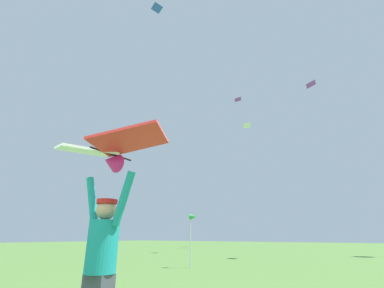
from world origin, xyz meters
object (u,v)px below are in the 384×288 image
kite_flyer_person (101,262)px  distant_kite_purple_high_right (310,84)px  marker_flag (193,221)px  distant_kite_blue_overhead_distant (157,8)px  held_stunt_kite (108,150)px  distant_kite_purple_low_left (238,99)px  distant_kite_white_mid_right (247,125)px

kite_flyer_person → distant_kite_purple_high_right: (0.19, 16.06, 10.43)m
distant_kite_purple_high_right → marker_flag: 13.47m
kite_flyer_person → distant_kite_blue_overhead_distant: bearing=132.6°
held_stunt_kite → distant_kite_blue_overhead_distant: bearing=132.3°
distant_kite_blue_overhead_distant → marker_flag: size_ratio=0.41×
held_stunt_kite → distant_kite_purple_low_left: bearing=109.2°
distant_kite_white_mid_right → marker_flag: (5.46, -19.97, -12.81)m
distant_kite_purple_high_right → marker_flag: (-4.22, -8.53, -9.54)m
kite_flyer_person → distant_kite_white_mid_right: (-9.48, 27.50, 13.70)m
distant_kite_white_mid_right → distant_kite_purple_high_right: bearing=-49.8°
distant_kite_purple_low_left → distant_kite_white_mid_right: size_ratio=0.78×
held_stunt_kite → marker_flag: size_ratio=0.84×
distant_kite_blue_overhead_distant → held_stunt_kite: bearing=-47.7°
distant_kite_blue_overhead_distant → marker_flag: 15.24m
distant_kite_blue_overhead_distant → distant_kite_white_mid_right: bearing=95.2°
held_stunt_kite → distant_kite_blue_overhead_distant: 18.40m
held_stunt_kite → distant_kite_purple_high_right: 18.55m
distant_kite_purple_high_right → held_stunt_kite: bearing=-90.7°
kite_flyer_person → distant_kite_white_mid_right: bearing=109.0°
kite_flyer_person → held_stunt_kite: held_stunt_kite is taller
kite_flyer_person → held_stunt_kite: size_ratio=1.09×
distant_kite_blue_overhead_distant → kite_flyer_person: bearing=-47.4°
distant_kite_white_mid_right → distant_kite_blue_overhead_distant: bearing=-84.8°
held_stunt_kite → distant_kite_purple_high_right: (0.19, 16.13, 9.16)m
kite_flyer_person → distant_kite_purple_low_left: distant_kite_purple_low_left is taller
distant_kite_purple_low_left → distant_kite_blue_overhead_distant: bearing=-97.9°
distant_kite_purple_low_left → distant_kite_blue_overhead_distant: 10.46m
kite_flyer_person → distant_kite_purple_high_right: bearing=89.3°
distant_kite_purple_high_right → kite_flyer_person: bearing=-90.7°
distant_kite_white_mid_right → marker_flag: 24.34m
distant_kite_purple_low_left → distant_kite_purple_high_right: size_ratio=0.81×
distant_kite_purple_low_left → distant_kite_white_mid_right: (-3.09, 9.25, 1.39)m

